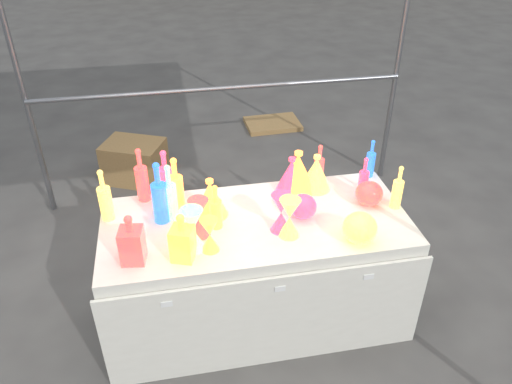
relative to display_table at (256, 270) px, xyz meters
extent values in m
plane|color=#5E5C57|center=(0.00, 0.01, -0.37)|extent=(80.00, 80.00, 0.00)
cylinder|color=gray|center=(-1.50, 1.51, 0.83)|extent=(0.04, 0.04, 2.40)
cylinder|color=gray|center=(1.50, 1.51, 0.83)|extent=(0.04, 0.04, 2.40)
cylinder|color=gray|center=(0.00, 1.48, 0.63)|extent=(3.00, 0.04, 0.04)
cube|color=white|center=(0.00, 0.01, 0.00)|extent=(1.80, 0.80, 0.75)
cube|color=white|center=(0.00, -0.41, -0.04)|extent=(1.84, 0.02, 0.68)
cube|color=white|center=(-0.55, -0.42, 0.23)|extent=(0.06, 0.00, 0.03)
cube|color=white|center=(0.05, -0.42, 0.23)|extent=(0.06, 0.00, 0.03)
cube|color=white|center=(0.55, -0.42, 0.23)|extent=(0.06, 0.00, 0.03)
cube|color=#A87F4C|center=(-0.80, 1.87, -0.18)|extent=(0.63, 0.56, 0.38)
cube|color=#A87F4C|center=(0.72, 2.77, -0.35)|extent=(0.62, 0.45, 0.05)
camera|label=1|loc=(-0.44, -2.30, 2.11)|focal=35.00mm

